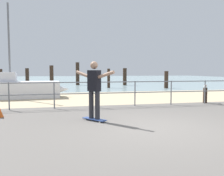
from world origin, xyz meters
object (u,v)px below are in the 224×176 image
object	(u,v)px
sailboat	(20,89)
skateboarder	(94,87)
skateboard	(94,119)
bollard_short	(205,96)
seagull	(205,86)

from	to	relation	value
sailboat	skateboarder	xyz separation A→B (m)	(3.11, -6.39, 0.50)
skateboarder	sailboat	bearing A→B (deg)	115.91
sailboat	skateboard	size ratio (longest dim) A/B	6.72
sailboat	bollard_short	distance (m)	9.29
skateboard	seagull	bearing A→B (deg)	26.18
skateboard	skateboarder	bearing A→B (deg)	-56.31
seagull	sailboat	bearing A→B (deg)	156.25
skateboarder	seagull	xyz separation A→B (m)	(5.40, 2.65, -0.24)
sailboat	seagull	world-z (taller)	sailboat
skateboard	bollard_short	world-z (taller)	bollard_short
sailboat	skateboarder	world-z (taller)	sailboat
bollard_short	sailboat	bearing A→B (deg)	156.35
bollard_short	seagull	xyz separation A→B (m)	(-0.01, -0.01, 0.43)
skateboarder	seagull	size ratio (longest dim) A/B	3.65
sailboat	skateboarder	distance (m)	7.13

